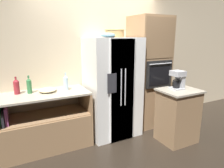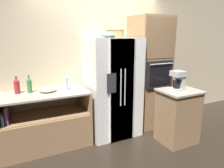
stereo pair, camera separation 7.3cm
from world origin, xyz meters
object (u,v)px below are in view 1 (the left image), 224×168
object	(u,v)px
wall_oven	(148,72)
wicker_basket	(115,33)
refrigerator	(112,87)
coffee_maker	(178,79)
bottle_tall	(29,86)
bottle_wide	(66,83)
bottle_short	(16,86)
fruit_bowl	(108,35)
mixing_bowl	(48,90)

from	to	relation	value
wall_oven	wicker_basket	bearing A→B (deg)	178.44
refrigerator	coffee_maker	xyz separation A→B (m)	(0.86, -0.71, 0.21)
bottle_tall	bottle_wide	bearing A→B (deg)	-8.15
bottle_short	bottle_wide	xyz separation A→B (m)	(0.73, -0.12, 0.01)
wall_oven	bottle_tall	size ratio (longest dim) A/B	7.65
fruit_bowl	bottle_short	world-z (taller)	fruit_bowl
refrigerator	mixing_bowl	world-z (taller)	refrigerator
wall_oven	coffee_maker	world-z (taller)	wall_oven
wall_oven	bottle_tall	world-z (taller)	wall_oven
mixing_bowl	refrigerator	bearing A→B (deg)	-4.89
wicker_basket	bottle_tall	distance (m)	1.66
refrigerator	fruit_bowl	world-z (taller)	fruit_bowl
wall_oven	bottle_short	size ratio (longest dim) A/B	7.95
wall_oven	mixing_bowl	bearing A→B (deg)	178.86
bottle_tall	fruit_bowl	bearing A→B (deg)	-9.80
fruit_bowl	bottle_tall	distance (m)	1.48
wicker_basket	bottle_tall	bearing A→B (deg)	177.29
wicker_basket	mixing_bowl	size ratio (longest dim) A/B	1.24
wicker_basket	fruit_bowl	bearing A→B (deg)	-144.50
wall_oven	bottle_wide	distance (m)	1.65
coffee_maker	bottle_tall	bearing A→B (deg)	159.01
bottle_short	coffee_maker	distance (m)	2.58
fruit_bowl	mixing_bowl	size ratio (longest dim) A/B	0.91
coffee_maker	bottle_wide	bearing A→B (deg)	155.19
bottle_wide	coffee_maker	distance (m)	1.86
wall_oven	mixing_bowl	distance (m)	1.95
refrigerator	wicker_basket	world-z (taller)	wicker_basket
refrigerator	wall_oven	distance (m)	0.86
fruit_bowl	refrigerator	bearing A→B (deg)	29.12
refrigerator	fruit_bowl	xyz separation A→B (m)	(-0.13, -0.07, 0.92)
bottle_short	mixing_bowl	bearing A→B (deg)	-11.87
bottle_short	coffee_maker	size ratio (longest dim) A/B	0.88
mixing_bowl	bottle_short	bearing A→B (deg)	168.13
wall_oven	bottle_wide	xyz separation A→B (m)	(-1.65, 0.01, -0.03)
wicker_basket	coffee_maker	size ratio (longest dim) A/B	1.11
refrigerator	mixing_bowl	bearing A→B (deg)	175.11
bottle_wide	coffee_maker	bearing A→B (deg)	-24.81
mixing_bowl	fruit_bowl	bearing A→B (deg)	-9.49
bottle_short	wall_oven	bearing A→B (deg)	-3.14
refrigerator	wicker_basket	distance (m)	0.96
bottle_tall	bottle_short	distance (m)	0.18
refrigerator	mixing_bowl	xyz separation A→B (m)	(-1.11, 0.10, 0.07)
wall_oven	mixing_bowl	xyz separation A→B (m)	(-1.94, 0.04, -0.13)
bottle_tall	bottle_wide	size ratio (longest dim) A/B	0.95
bottle_tall	bottle_wide	world-z (taller)	bottle_wide
refrigerator	bottle_wide	xyz separation A→B (m)	(-0.82, 0.07, 0.16)
fruit_bowl	bottle_wide	world-z (taller)	fruit_bowl
wall_oven	fruit_bowl	distance (m)	1.20
fruit_bowl	mixing_bowl	xyz separation A→B (m)	(-0.99, 0.16, -0.85)
wicker_basket	coffee_maker	xyz separation A→B (m)	(0.78, -0.79, -0.75)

